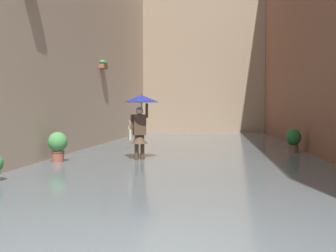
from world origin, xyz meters
The scene contains 7 objects.
ground_plane centered at (0.00, -11.98, 0.00)m, with size 60.00×60.00×0.00m, color #605B56.
flood_water centered at (0.00, -11.98, 0.05)m, with size 9.08×29.95×0.09m, color #515B60.
building_facade_right centered at (5.04, -11.97, 5.14)m, with size 2.04×27.95×10.28m.
building_facade_far centered at (0.00, -24.85, 5.83)m, with size 11.88×1.80×11.66m, color gray.
person_wading centered at (1.38, -8.39, 1.52)m, with size 1.08×1.08×2.13m.
potted_plant_near_left centered at (-3.67, -11.18, 0.53)m, with size 0.52×0.52×0.93m.
potted_plant_far_right centered at (3.64, -7.48, 0.57)m, with size 0.56×0.56×0.96m.
Camera 1 is at (-0.91, 3.68, 1.59)m, focal length 43.07 mm.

